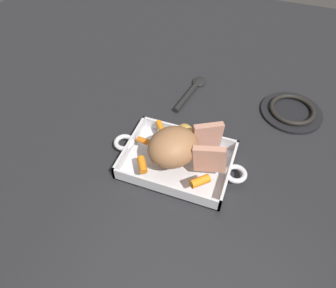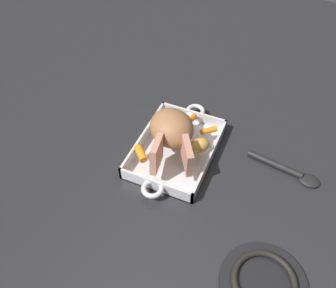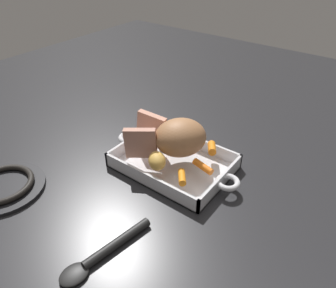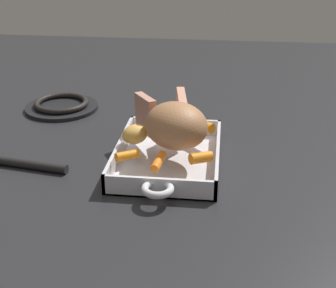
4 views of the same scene
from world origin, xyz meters
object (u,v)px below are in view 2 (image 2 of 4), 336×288
Objects in this scene: pork_roast at (172,128)px; roasting_dish at (176,150)px; roast_slice_thick at (157,154)px; serving_spoon at (287,170)px; roast_slice_thin at (187,155)px; potato_near_roast at (199,146)px; baby_carrot_northeast at (163,117)px; baby_carrot_southwest at (209,130)px; baby_carrot_center_left at (141,153)px; stove_burner_rear at (264,282)px; baby_carrot_center_right at (190,120)px.

roasting_dish is at bearing -115.81° from pork_roast.
serving_spoon is (0.15, -0.34, -0.08)m from roast_slice_thick.
roast_slice_thin is 0.07m from potato_near_roast.
roast_slice_thick is at bearing -162.01° from baby_carrot_northeast.
potato_near_roast is at bearing 178.48° from baby_carrot_southwest.
baby_carrot_center_left reaches higher than stove_burner_rear.
baby_carrot_northeast is (0.14, 0.13, -0.03)m from roast_slice_thin.
baby_carrot_center_right reaches higher than serving_spoon.
pork_roast is 3.00× the size of baby_carrot_northeast.
baby_carrot_northeast is (0.07, 0.06, -0.04)m from pork_roast.
stove_burner_rear is (-0.29, -0.26, -0.05)m from potato_near_roast.
roast_slice_thin is 0.42× the size of stove_burner_rear.
roast_slice_thick is at bearing -146.88° from serving_spoon.
pork_roast is (0.01, 0.02, 0.08)m from roasting_dish.
baby_carrot_southwest is at bearing -42.95° from roasting_dish.
stove_burner_rear is (-0.39, -0.33, -0.04)m from baby_carrot_center_right.
baby_carrot_center_left reaches higher than roasting_dish.
roasting_dish is 0.33m from serving_spoon.
baby_carrot_southwest reaches higher than stove_burner_rear.
roasting_dish is 0.11m from baby_carrot_northeast.
roast_slice_thick reaches higher than baby_carrot_center_left.
baby_carrot_northeast reaches higher than baby_carrot_southwest.
baby_carrot_southwest is 0.23× the size of serving_spoon.
baby_carrot_center_right is 0.51m from stove_burner_rear.
roast_slice_thick is 0.38× the size of serving_spoon.
baby_carrot_center_left is 0.46m from stove_burner_rear.
pork_roast reaches higher than roast_slice_thin.
roast_slice_thin reaches higher than baby_carrot_northeast.
baby_carrot_southwest is at bearing -106.00° from baby_carrot_center_right.
baby_carrot_center_right is (0.10, -0.01, 0.04)m from roasting_dish.
baby_carrot_center_left is at bearing 156.22° from baby_carrot_center_right.
roasting_dish is 7.88× the size of baby_carrot_southwest.
baby_carrot_center_right is at bearing -4.32° from roasting_dish.
baby_carrot_center_left is at bearing 138.21° from baby_carrot_southwest.
roast_slice_thick is (-0.10, 0.00, -0.01)m from pork_roast.
baby_carrot_southwest is 0.45m from stove_burner_rear.
roast_slice_thick reaches higher than roasting_dish.
baby_carrot_northeast is 0.77× the size of potato_near_roast.
potato_near_roast reaches higher than baby_carrot_southwest.
roast_slice_thin is 0.14m from baby_carrot_center_left.
serving_spoon is at bearing -81.75° from pork_roast.
baby_carrot_southwest is 0.87× the size of baby_carrot_center_right.
potato_near_roast reaches higher than baby_carrot_center_right.
baby_carrot_northeast is at bearing 17.99° from roast_slice_thick.
potato_near_roast is at bearing -97.59° from pork_roast.
baby_carrot_center_right is at bearing -75.01° from baby_carrot_northeast.
baby_carrot_center_left is 0.20m from baby_carrot_center_right.
baby_carrot_southwest and baby_carrot_center_right have the same top height.
baby_carrot_center_left is at bearing -179.53° from baby_carrot_northeast.
baby_carrot_northeast is (0.08, 0.07, 0.04)m from roasting_dish.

